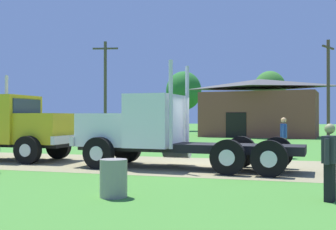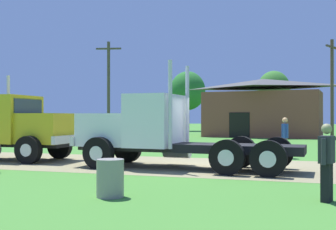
{
  "view_description": "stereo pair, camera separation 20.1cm",
  "coord_description": "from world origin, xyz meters",
  "px_view_note": "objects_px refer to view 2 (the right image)",
  "views": [
    {
      "loc": [
        2.47,
        -15.23,
        1.79
      ],
      "look_at": [
        -1.93,
        -0.36,
        1.87
      ],
      "focal_mm": 45.49,
      "sensor_mm": 36.0,
      "label": 1
    },
    {
      "loc": [
        2.66,
        -15.17,
        1.79
      ],
      "look_at": [
        -1.93,
        -0.36,
        1.87
      ],
      "focal_mm": 45.49,
      "sensor_mm": 36.0,
      "label": 2
    }
  ],
  "objects_px": {
    "visitor_far_side": "(285,136)",
    "utility_pole_far": "(332,86)",
    "utility_pole_near": "(109,87)",
    "truck_foreground_white": "(155,133)",
    "truck_near_left": "(13,130)",
    "shed_building": "(263,109)",
    "visitor_standing_near": "(327,160)",
    "steel_barrel": "(110,178)"
  },
  "relations": [
    {
      "from": "visitor_far_side",
      "to": "utility_pole_far",
      "type": "distance_m",
      "value": 17.43
    },
    {
      "from": "shed_building",
      "to": "utility_pole_far",
      "type": "height_order",
      "value": "utility_pole_far"
    },
    {
      "from": "shed_building",
      "to": "truck_near_left",
      "type": "bearing_deg",
      "value": -108.38
    },
    {
      "from": "truck_foreground_white",
      "to": "visitor_far_side",
      "type": "distance_m",
      "value": 6.53
    },
    {
      "from": "utility_pole_near",
      "to": "utility_pole_far",
      "type": "xyz_separation_m",
      "value": [
        18.21,
        2.63,
        -0.17
      ]
    },
    {
      "from": "shed_building",
      "to": "utility_pole_near",
      "type": "relative_size",
      "value": 1.34
    },
    {
      "from": "truck_foreground_white",
      "to": "utility_pole_near",
      "type": "height_order",
      "value": "utility_pole_near"
    },
    {
      "from": "visitor_far_side",
      "to": "steel_barrel",
      "type": "bearing_deg",
      "value": -108.1
    },
    {
      "from": "truck_near_left",
      "to": "shed_building",
      "type": "bearing_deg",
      "value": 71.62
    },
    {
      "from": "shed_building",
      "to": "steel_barrel",
      "type": "bearing_deg",
      "value": -91.57
    },
    {
      "from": "truck_near_left",
      "to": "steel_barrel",
      "type": "bearing_deg",
      "value": -40.53
    },
    {
      "from": "shed_building",
      "to": "utility_pole_near",
      "type": "bearing_deg",
      "value": -153.27
    },
    {
      "from": "visitor_far_side",
      "to": "utility_pole_near",
      "type": "bearing_deg",
      "value": 136.79
    },
    {
      "from": "visitor_standing_near",
      "to": "shed_building",
      "type": "height_order",
      "value": "shed_building"
    },
    {
      "from": "truck_foreground_white",
      "to": "truck_near_left",
      "type": "bearing_deg",
      "value": 174.27
    },
    {
      "from": "shed_building",
      "to": "utility_pole_near",
      "type": "xyz_separation_m",
      "value": [
        -12.54,
        -6.31,
        1.85
      ]
    },
    {
      "from": "truck_foreground_white",
      "to": "steel_barrel",
      "type": "relative_size",
      "value": 9.51
    },
    {
      "from": "truck_near_left",
      "to": "utility_pole_near",
      "type": "height_order",
      "value": "utility_pole_near"
    },
    {
      "from": "visitor_far_side",
      "to": "utility_pole_near",
      "type": "distance_m",
      "value": 21.04
    },
    {
      "from": "visitor_far_side",
      "to": "shed_building",
      "type": "bearing_deg",
      "value": 97.2
    },
    {
      "from": "shed_building",
      "to": "utility_pole_far",
      "type": "distance_m",
      "value": 6.97
    },
    {
      "from": "truck_near_left",
      "to": "visitor_standing_near",
      "type": "distance_m",
      "value": 13.15
    },
    {
      "from": "truck_foreground_white",
      "to": "truck_near_left",
      "type": "relative_size",
      "value": 1.09
    },
    {
      "from": "steel_barrel",
      "to": "utility_pole_far",
      "type": "relative_size",
      "value": 0.11
    },
    {
      "from": "steel_barrel",
      "to": "visitor_standing_near",
      "type": "bearing_deg",
      "value": 10.88
    },
    {
      "from": "steel_barrel",
      "to": "utility_pole_near",
      "type": "height_order",
      "value": "utility_pole_near"
    },
    {
      "from": "truck_near_left",
      "to": "visitor_far_side",
      "type": "xyz_separation_m",
      "value": [
        10.82,
        4.23,
        -0.3
      ]
    },
    {
      "from": "shed_building",
      "to": "visitor_standing_near",
      "type": "bearing_deg",
      "value": -82.92
    },
    {
      "from": "visitor_standing_near",
      "to": "utility_pole_near",
      "type": "xyz_separation_m",
      "value": [
        -16.29,
        23.87,
        3.52
      ]
    },
    {
      "from": "visitor_standing_near",
      "to": "shed_building",
      "type": "distance_m",
      "value": 30.46
    },
    {
      "from": "shed_building",
      "to": "utility_pole_far",
      "type": "xyz_separation_m",
      "value": [
        5.68,
        -3.68,
        1.68
      ]
    },
    {
      "from": "visitor_far_side",
      "to": "utility_pole_far",
      "type": "bearing_deg",
      "value": 79.63
    },
    {
      "from": "truck_foreground_white",
      "to": "utility_pole_far",
      "type": "xyz_separation_m",
      "value": [
        7.4,
        21.73,
        3.0
      ]
    },
    {
      "from": "utility_pole_near",
      "to": "utility_pole_far",
      "type": "distance_m",
      "value": 18.4
    },
    {
      "from": "shed_building",
      "to": "utility_pole_far",
      "type": "bearing_deg",
      "value": -32.99
    },
    {
      "from": "truck_foreground_white",
      "to": "utility_pole_far",
      "type": "bearing_deg",
      "value": 71.19
    },
    {
      "from": "shed_building",
      "to": "visitor_far_side",
      "type": "bearing_deg",
      "value": -82.8
    },
    {
      "from": "truck_near_left",
      "to": "steel_barrel",
      "type": "xyz_separation_m",
      "value": [
        7.38,
        -6.31,
        -0.84
      ]
    },
    {
      "from": "steel_barrel",
      "to": "utility_pole_near",
      "type": "distance_m",
      "value": 27.66
    },
    {
      "from": "truck_near_left",
      "to": "utility_pole_far",
      "type": "distance_m",
      "value": 25.42
    },
    {
      "from": "truck_foreground_white",
      "to": "shed_building",
      "type": "height_order",
      "value": "shed_building"
    },
    {
      "from": "truck_near_left",
      "to": "visitor_far_side",
      "type": "height_order",
      "value": "truck_near_left"
    }
  ]
}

